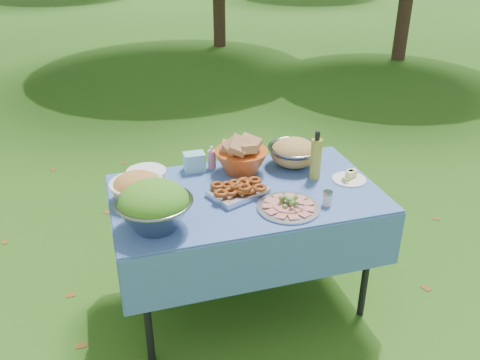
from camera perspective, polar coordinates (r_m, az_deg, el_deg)
name	(u,v)px	position (r m, az deg, el deg)	size (l,w,h in m)	color
ground	(245,299)	(3.23, 0.58, -13.22)	(80.00, 80.00, 0.00)	#163309
picnic_table	(245,249)	(3.00, 0.61, -7.70)	(1.46, 0.86, 0.76)	#77A4E5
salad_bowl	(154,206)	(2.46, -9.59, -2.90)	(0.37, 0.37, 0.24)	gray
pasta_bowl_white	(137,187)	(2.73, -11.49, -0.76)	(0.28, 0.28, 0.16)	white
plate_stack	(146,175)	(2.97, -10.47, 0.57)	(0.23, 0.23, 0.06)	white
wipes_box	(194,162)	(3.02, -5.15, 2.04)	(0.12, 0.09, 0.11)	#8FDBE2
sanitizer_bottle	(212,157)	(3.04, -3.18, 2.55)	(0.05, 0.05, 0.14)	pink
bread_bowl	(241,155)	(2.98, 0.15, 2.79)	(0.31, 0.31, 0.21)	#CA531D
pasta_bowl_steel	(294,152)	(3.09, 6.07, 3.14)	(0.31, 0.31, 0.17)	gray
fried_tray	(238,190)	(2.75, -0.25, -1.08)	(0.29, 0.21, 0.07)	silver
charcuterie_platter	(289,202)	(2.63, 5.50, -2.49)	(0.33, 0.33, 0.08)	#9D9EA4
oil_bottle	(316,155)	(2.91, 8.54, 2.78)	(0.06, 0.06, 0.29)	#A2A938
cheese_plate	(349,176)	(2.97, 12.18, 0.45)	(0.19, 0.19, 0.05)	white
shaker	(327,198)	(2.69, 9.79, -2.04)	(0.05, 0.05, 0.08)	silver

